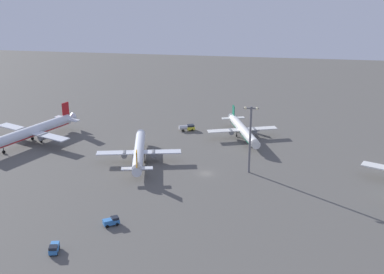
{
  "coord_description": "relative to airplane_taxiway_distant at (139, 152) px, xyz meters",
  "views": [
    {
      "loc": [
        17.75,
        -148.08,
        65.5
      ],
      "look_at": [
        -7.97,
        23.16,
        4.0
      ],
      "focal_mm": 47.02,
      "sensor_mm": 36.0,
      "label": 1
    }
  ],
  "objects": [
    {
      "name": "airplane_mid_apron",
      "position": [
        -44.43,
        11.88,
        0.75
      ],
      "size": [
        33.44,
        42.36,
        11.46
      ],
      "rotation": [
        0.0,
        0.0,
        2.73
      ],
      "color": "silver",
      "rests_on": "ground"
    },
    {
      "name": "baggage_tractor",
      "position": [
        3.69,
        -43.8,
        -2.4
      ],
      "size": [
        4.53,
        3.92,
        2.25
      ],
      "rotation": [
        0.0,
        0.0,
        5.3
      ],
      "color": "#3372BF",
      "rests_on": "ground"
    },
    {
      "name": "airplane_near_gate",
      "position": [
        33.68,
        29.14,
        -0.17
      ],
      "size": [
        26.91,
        34.2,
        9.03
      ],
      "rotation": [
        0.0,
        0.0,
        3.47
      ],
      "color": "silver",
      "rests_on": "ground"
    },
    {
      "name": "cargo_loader",
      "position": [
        -5.87,
        -58.27,
        -2.4
      ],
      "size": [
        2.85,
        4.48,
        2.25
      ],
      "rotation": [
        0.0,
        0.0,
        3.37
      ],
      "color": "#3372BF",
      "rests_on": "ground"
    },
    {
      "name": "apron_light_central",
      "position": [
        37.53,
        -3.85,
        9.34
      ],
      "size": [
        4.8,
        0.9,
        22.27
      ],
      "color": "slate",
      "rests_on": "ground"
    },
    {
      "name": "fuel_truck",
      "position": [
        11.11,
        34.79,
        -2.22
      ],
      "size": [
        6.62,
        4.4,
        2.35
      ],
      "rotation": [
        0.0,
        0.0,
        5.12
      ],
      "color": "yellow",
      "rests_on": "ground"
    },
    {
      "name": "ground_plane",
      "position": [
        23.83,
        -6.97,
        -3.58
      ],
      "size": [
        416.0,
        416.0,
        0.0
      ],
      "primitive_type": "plane",
      "color": "#56544F"
    },
    {
      "name": "airplane_taxiway_distant",
      "position": [
        0.0,
        0.0,
        0.0
      ],
      "size": [
        28.73,
        36.68,
        9.48
      ],
      "rotation": [
        0.0,
        0.0,
        0.21
      ],
      "color": "silver",
      "rests_on": "ground"
    }
  ]
}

